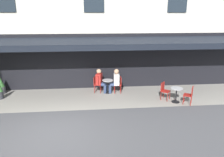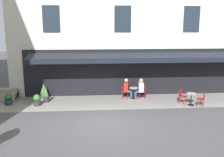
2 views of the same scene
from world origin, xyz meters
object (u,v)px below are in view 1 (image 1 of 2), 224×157
at_px(seated_patron_in_red, 100,80).
at_px(potted_plant_mid_terrace, 0,85).
at_px(cafe_chair_red_kerbside, 190,94).
at_px(seated_companion_in_white, 115,80).
at_px(cafe_table_mid_terrace, 108,84).
at_px(cafe_chair_red_near_door, 97,83).
at_px(cafe_chair_red_corner_right, 164,89).
at_px(cafe_table_near_entrance, 176,93).
at_px(cafe_chair_red_by_window, 119,83).

relative_size(seated_patron_in_red, potted_plant_mid_terrace, 1.30).
xyz_separation_m(cafe_chair_red_kerbside, seated_companion_in_white, (3.42, -1.97, 0.18)).
distance_m(cafe_table_mid_terrace, cafe_chair_red_near_door, 0.63).
bearing_deg(cafe_chair_red_kerbside, cafe_chair_red_near_door, -25.86).
distance_m(cafe_chair_red_kerbside, cafe_chair_red_corner_right, 1.26).
distance_m(cafe_table_near_entrance, cafe_chair_red_corner_right, 0.63).
height_order(cafe_chair_red_corner_right, seated_patron_in_red, seated_patron_in_red).
height_order(cafe_chair_red_kerbside, cafe_chair_red_corner_right, same).
xyz_separation_m(seated_companion_in_white, potted_plant_mid_terrace, (6.33, -0.48, -0.21)).
relative_size(cafe_table_near_entrance, cafe_chair_red_near_door, 0.82).
height_order(seated_companion_in_white, potted_plant_mid_terrace, seated_companion_in_white).
bearing_deg(cafe_table_near_entrance, potted_plant_mid_terrace, -12.97).
bearing_deg(seated_patron_in_red, cafe_chair_red_near_door, -15.06).
height_order(cafe_chair_red_kerbside, cafe_table_mid_terrace, cafe_chair_red_kerbside).
bearing_deg(cafe_table_near_entrance, seated_companion_in_white, -29.76).
bearing_deg(cafe_table_mid_terrace, cafe_chair_red_near_door, -15.06).
bearing_deg(potted_plant_mid_terrace, seated_companion_in_white, 175.71).
height_order(cafe_table_near_entrance, cafe_chair_red_by_window, cafe_chair_red_by_window).
xyz_separation_m(cafe_chair_red_corner_right, seated_companion_in_white, (2.40, -1.24, 0.18)).
height_order(cafe_table_mid_terrace, cafe_chair_red_by_window, cafe_chair_red_by_window).
xyz_separation_m(seated_patron_in_red, potted_plant_mid_terrace, (5.52, -0.35, -0.21)).
bearing_deg(cafe_table_mid_terrace, cafe_chair_red_kerbside, 152.57).
distance_m(cafe_chair_red_kerbside, cafe_chair_red_near_door, 4.94).
xyz_separation_m(cafe_table_mid_terrace, seated_patron_in_red, (0.40, -0.11, 0.23)).
relative_size(cafe_chair_red_corner_right, seated_companion_in_white, 0.66).
distance_m(cafe_table_near_entrance, cafe_table_mid_terrace, 3.69).
distance_m(cafe_table_near_entrance, seated_patron_in_red, 4.10).
bearing_deg(seated_patron_in_red, seated_companion_in_white, 171.16).
height_order(cafe_chair_red_by_window, seated_companion_in_white, seated_companion_in_white).
bearing_deg(seated_companion_in_white, seated_patron_in_red, -8.84).
distance_m(seated_companion_in_white, potted_plant_mid_terrace, 6.36).
bearing_deg(cafe_chair_red_near_door, cafe_chair_red_kerbside, 154.14).
bearing_deg(cafe_chair_red_kerbside, cafe_chair_red_corner_right, -35.74).
xyz_separation_m(cafe_table_near_entrance, cafe_chair_red_by_window, (2.66, -1.64, 0.06)).
bearing_deg(seated_companion_in_white, potted_plant_mid_terrace, -4.29).
bearing_deg(cafe_table_mid_terrace, cafe_chair_red_corner_right, 155.95).
relative_size(cafe_table_mid_terrace, seated_patron_in_red, 0.55).
distance_m(cafe_chair_red_corner_right, seated_patron_in_red, 3.50).
xyz_separation_m(cafe_table_mid_terrace, cafe_chair_red_by_window, (-0.63, 0.03, 0.06)).
height_order(cafe_table_near_entrance, potted_plant_mid_terrace, potted_plant_mid_terrace).
distance_m(cafe_table_mid_terrace, potted_plant_mid_terrace, 5.94).
bearing_deg(seated_companion_in_white, cafe_table_mid_terrace, -2.61).
bearing_deg(cafe_table_near_entrance, cafe_chair_red_by_window, -31.59).
distance_m(cafe_table_near_entrance, potted_plant_mid_terrace, 9.46).
bearing_deg(potted_plant_mid_terrace, cafe_chair_red_near_door, 176.85).
relative_size(cafe_table_near_entrance, cafe_chair_red_corner_right, 0.82).
bearing_deg(cafe_chair_red_kerbside, seated_companion_in_white, -29.96).
height_order(cafe_table_mid_terrace, seated_companion_in_white, seated_companion_in_white).
bearing_deg(cafe_chair_red_kerbside, cafe_chair_red_by_window, -31.48).
relative_size(cafe_chair_red_by_window, seated_patron_in_red, 0.67).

